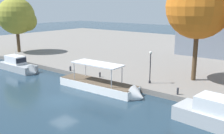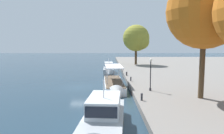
% 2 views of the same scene
% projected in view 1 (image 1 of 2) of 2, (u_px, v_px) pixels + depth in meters
% --- Properties ---
extents(ground_plane, '(220.00, 220.00, 0.00)m').
position_uv_depth(ground_plane, '(63.00, 101.00, 28.04)').
color(ground_plane, '#1E3342').
extents(dock_promenade, '(120.00, 55.00, 0.63)m').
position_uv_depth(dock_promenade, '(191.00, 53.00, 54.40)').
color(dock_promenade, slate).
rests_on(dock_promenade, ground_plane).
extents(motor_yacht_0, '(8.44, 2.34, 3.98)m').
position_uv_depth(motor_yacht_0, '(20.00, 67.00, 40.64)').
color(motor_yacht_0, '#9EA3A8').
rests_on(motor_yacht_0, ground_plane).
extents(tour_boat_1, '(11.69, 3.04, 4.18)m').
position_uv_depth(tour_boat_1, '(103.00, 88.00, 31.12)').
color(tour_boat_1, white).
rests_on(tour_boat_1, ground_plane).
extents(mooring_bollard_0, '(0.30, 0.30, 0.73)m').
position_uv_depth(mooring_bollard_0, '(70.00, 68.00, 38.11)').
color(mooring_bollard_0, '#2D2D33').
rests_on(mooring_bollard_0, dock_promenade).
extents(mooring_bollard_1, '(0.23, 0.23, 0.70)m').
position_uv_depth(mooring_bollard_1, '(100.00, 74.00, 34.82)').
color(mooring_bollard_1, '#2D2D33').
rests_on(mooring_bollard_1, dock_promenade).
extents(mooring_bollard_2, '(0.24, 0.24, 0.78)m').
position_uv_depth(mooring_bollard_2, '(178.00, 91.00, 27.95)').
color(mooring_bollard_2, '#2D2D33').
rests_on(mooring_bollard_2, dock_promenade).
extents(lamp_post, '(0.35, 0.35, 4.02)m').
position_uv_depth(lamp_post, '(150.00, 65.00, 31.64)').
color(lamp_post, black).
rests_on(lamp_post, dock_promenade).
extents(tree_0, '(8.62, 8.20, 13.17)m').
position_uv_depth(tree_0, '(204.00, 6.00, 31.43)').
color(tree_0, '#4C3823').
rests_on(tree_0, dock_promenade).
extents(tree_1, '(7.30, 7.30, 10.99)m').
position_uv_depth(tree_1, '(18.00, 17.00, 52.22)').
color(tree_1, '#4C3823').
rests_on(tree_1, dock_promenade).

